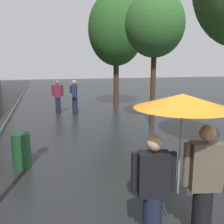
% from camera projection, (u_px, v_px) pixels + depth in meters
% --- Properties ---
extents(kerb_strip, '(0.30, 36.00, 0.12)m').
position_uv_depth(kerb_strip, '(7.00, 116.00, 11.85)').
color(kerb_strip, slate).
rests_on(kerb_strip, ground).
extents(street_tree_1, '(2.30, 2.30, 5.25)m').
position_uv_depth(street_tree_1, '(155.00, 25.00, 9.68)').
color(street_tree_1, '#473323').
rests_on(street_tree_1, ground).
extents(street_tree_2, '(3.10, 3.10, 6.38)m').
position_uv_depth(street_tree_2, '(116.00, 29.00, 13.79)').
color(street_tree_2, '#473323').
rests_on(street_tree_2, ground).
extents(couple_under_umbrella, '(1.24, 1.22, 2.13)m').
position_uv_depth(couple_under_umbrella, '(181.00, 146.00, 3.20)').
color(couple_under_umbrella, '#1E233D').
rests_on(couple_under_umbrella, ground).
extents(litter_bin, '(0.44, 0.44, 0.85)m').
position_uv_depth(litter_bin, '(21.00, 151.00, 6.07)').
color(litter_bin, '#1E4C28').
rests_on(litter_bin, ground).
extents(pedestrian_walking_midground, '(0.59, 0.34, 1.67)m').
position_uv_depth(pedestrian_walking_midground, '(58.00, 96.00, 12.79)').
color(pedestrian_walking_midground, '#1E233D').
rests_on(pedestrian_walking_midground, ground).
extents(pedestrian_walking_far, '(0.40, 0.57, 1.71)m').
position_uv_depth(pedestrian_walking_far, '(74.00, 96.00, 12.45)').
color(pedestrian_walking_far, '#1E233D').
rests_on(pedestrian_walking_far, ground).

